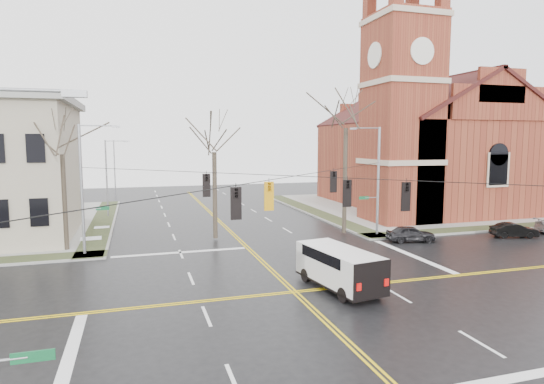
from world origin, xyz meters
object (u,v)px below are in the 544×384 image
object	(u,v)px
tree_nw_near	(214,146)
tree_ne	(346,121)
streetlight_north_b	(116,165)
tree_nw_far	(62,148)
cargo_van	(337,264)
parked_car_a	(411,234)
signal_pole_ne	(376,178)
streetlight_north_a	(108,175)
signal_pole_nw	(84,185)
church	(421,137)
parked_car_b	(514,230)

from	to	relation	value
tree_nw_near	tree_ne	bearing A→B (deg)	-5.57
streetlight_north_b	tree_nw_far	xyz separation A→B (m)	(-2.23, -34.74, 3.05)
streetlight_north_b	tree_nw_far	world-z (taller)	tree_nw_far
cargo_van	parked_car_a	size ratio (longest dim) A/B	1.59
signal_pole_ne	streetlight_north_a	xyz separation A→B (m)	(-21.97, 16.50, -0.48)
signal_pole_nw	streetlight_north_a	distance (m)	16.52
signal_pole_nw	streetlight_north_b	distance (m)	36.51
streetlight_north_a	church	bearing A→B (deg)	-5.19
streetlight_north_a	cargo_van	bearing A→B (deg)	-64.88
signal_pole_nw	streetlight_north_a	bearing A→B (deg)	87.68
signal_pole_ne	tree_nw_near	xyz separation A→B (m)	(-13.17, 2.45, 2.63)
streetlight_north_b	church	bearing A→B (deg)	-33.25
signal_pole_nw	cargo_van	distance (m)	18.29
signal_pole_nw	parked_car_a	distance (m)	24.81
parked_car_a	tree_nw_far	bearing A→B (deg)	91.89
streetlight_north_a	parked_car_b	distance (m)	38.79
signal_pole_ne	signal_pole_nw	bearing A→B (deg)	180.00
cargo_van	tree_nw_far	distance (m)	21.19
signal_pole_ne	streetlight_north_a	distance (m)	27.48
cargo_van	parked_car_a	distance (m)	13.70
tree_nw_far	tree_nw_near	bearing A→B (deg)	3.58
streetlight_north_a	tree_nw_far	distance (m)	15.22
streetlight_north_b	parked_car_a	distance (m)	45.93
church	tree_ne	world-z (taller)	church
church	streetlight_north_a	xyz separation A→B (m)	(-35.42, 3.22, -3.97)
streetlight_north_b	tree_nw_near	distance (m)	35.31
parked_car_a	tree_ne	size ratio (longest dim) A/B	0.28
parked_car_a	parked_car_b	size ratio (longest dim) A/B	1.03
signal_pole_ne	cargo_van	xyz separation A→B (m)	(-8.86, -11.46, -3.66)
streetlight_north_b	signal_pole_ne	bearing A→B (deg)	-58.95
church	signal_pole_ne	bearing A→B (deg)	-135.34
tree_ne	church	bearing A→B (deg)	37.25
signal_pole_ne	tree_nw_near	distance (m)	13.65
parked_car_b	tree_nw_near	distance (m)	25.79
church	streetlight_north_a	world-z (taller)	church
parked_car_b	tree_nw_far	distance (m)	36.17
streetlight_north_a	parked_car_a	world-z (taller)	streetlight_north_a
tree_ne	streetlight_north_b	bearing A→B (deg)	119.37
cargo_van	tree_nw_far	xyz separation A→B (m)	(-15.34, 13.22, 6.22)
signal_pole_ne	tree_ne	distance (m)	5.40
church	cargo_van	size ratio (longest dim) A/B	4.57
signal_pole_nw	streetlight_north_b	world-z (taller)	signal_pole_nw
parked_car_a	tree_nw_near	bearing A→B (deg)	82.51
tree_nw_near	streetlight_north_b	bearing A→B (deg)	104.50
signal_pole_nw	cargo_van	size ratio (longest dim) A/B	1.49
church	parked_car_a	xyz separation A→B (m)	(-11.80, -15.98, -7.79)
church	streetlight_north_a	distance (m)	35.78
church	tree_nw_near	world-z (taller)	church
signal_pole_nw	parked_car_b	size ratio (longest dim) A/B	2.45
signal_pole_nw	parked_car_b	xyz separation A→B (m)	(33.51, -3.77, -4.34)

